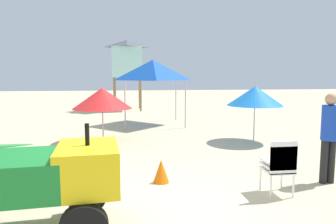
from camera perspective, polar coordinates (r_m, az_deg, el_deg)
The scene contains 9 objects.
ground at distance 5.26m, azimuth -3.14°, elevation -17.29°, with size 80.00×80.00×0.00m, color beige.
utility_cart at distance 4.57m, azimuth -24.76°, elevation -11.15°, with size 2.64×1.48×1.50m.
stacked_plastic_chairs at distance 5.90m, azimuth 19.86°, elevation -8.79°, with size 0.48×0.48×1.02m.
lifeguard_near_left at distance 6.89m, azimuth 27.54°, elevation -3.20°, with size 0.32×0.32×1.80m.
popup_canopy at distance 13.56m, azimuth -2.81°, elevation 7.69°, with size 2.48×2.48×2.81m.
lifeguard_tower at distance 19.43m, azimuth -7.55°, elevation 9.71°, with size 1.98×1.98×4.29m.
beach_umbrella_left at distance 10.30m, azimuth 15.70°, elevation 2.87°, with size 1.77×1.77×1.80m.
beach_umbrella_mid at distance 10.16m, azimuth -11.99°, elevation 2.49°, with size 1.90×1.90×1.75m.
traffic_cone_near at distance 6.33m, azimuth -1.27°, elevation -10.80°, with size 0.33×0.33×0.47m, color orange.
Camera 1 is at (-0.37, -4.79, 2.14)m, focal length 33.17 mm.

